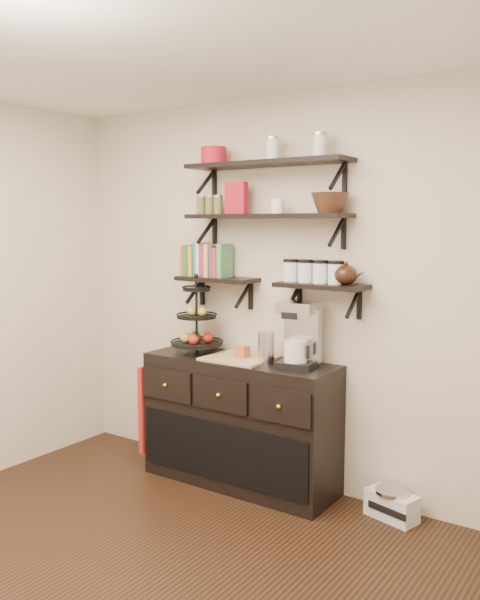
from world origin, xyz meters
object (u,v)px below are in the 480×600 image
fruit_stand (197,327)px  radio (392,504)px  sideboard (240,421)px  coffee_maker (300,336)px

fruit_stand → radio: bearing=3.2°
sideboard → fruit_stand: 0.74m
fruit_stand → coffee_maker: 0.83m
fruit_stand → coffee_maker: bearing=1.8°
coffee_maker → radio: (0.64, 0.06, -1.01)m
sideboard → coffee_maker: size_ratio=3.22×
fruit_stand → sideboard: bearing=-0.6°
sideboard → coffee_maker: bearing=3.7°
radio → fruit_stand: bearing=-161.9°
sideboard → coffee_maker: (0.45, 0.03, 0.65)m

